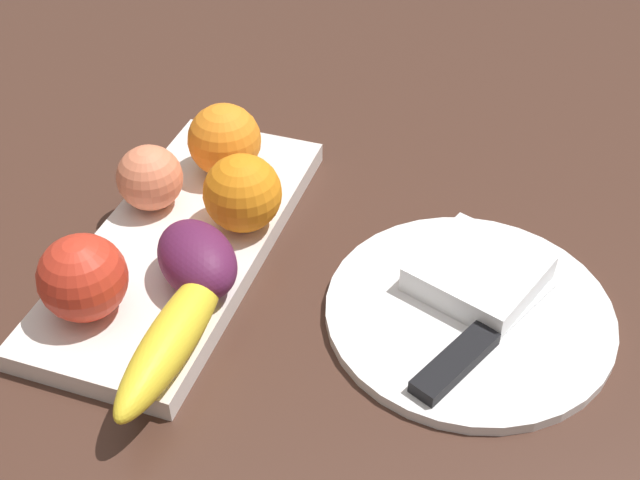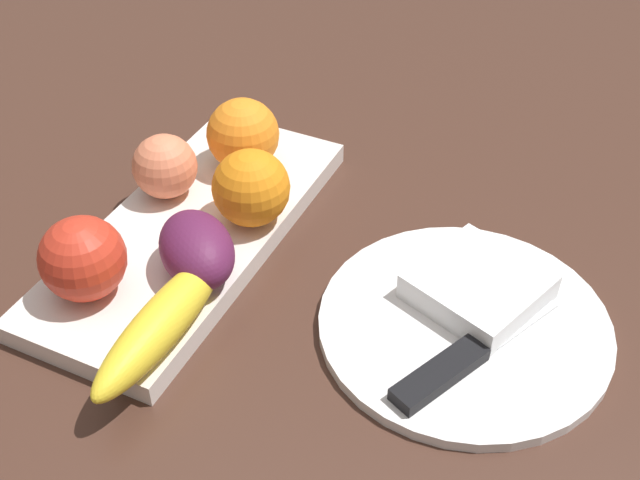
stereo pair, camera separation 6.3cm
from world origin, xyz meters
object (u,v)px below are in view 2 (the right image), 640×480
object	(u,v)px
orange_near_apple	(243,134)
knife	(453,365)
banana	(162,322)
folded_napkin	(478,287)
orange_near_banana	(252,186)
dinner_plate	(464,325)
fruit_tray	(191,232)
apple	(83,259)
peach	(165,167)
grape_bunch	(197,249)

from	to	relation	value
orange_near_apple	knife	bearing A→B (deg)	-119.94
banana	folded_napkin	world-z (taller)	banana
banana	orange_near_banana	bearing A→B (deg)	-176.35
dinner_plate	folded_napkin	distance (m)	0.04
fruit_tray	orange_near_banana	world-z (taller)	orange_near_banana
dinner_plate	knife	world-z (taller)	knife
fruit_tray	apple	bearing A→B (deg)	165.35
banana	folded_napkin	bearing A→B (deg)	128.06
orange_near_banana	folded_napkin	distance (m)	0.22
knife	banana	bearing A→B (deg)	134.52
fruit_tray	apple	world-z (taller)	apple
orange_near_apple	apple	bearing A→B (deg)	172.41
peach	grape_bunch	bearing A→B (deg)	-133.86
apple	knife	bearing A→B (deg)	-79.29
knife	peach	bearing A→B (deg)	99.92
orange_near_apple	orange_near_banana	size ratio (longest dim) A/B	1.01
banana	folded_napkin	size ratio (longest dim) A/B	1.76
folded_napkin	knife	size ratio (longest dim) A/B	0.58
orange_near_banana	knife	bearing A→B (deg)	-111.40
grape_bunch	fruit_tray	bearing A→B (deg)	39.15
banana	grape_bunch	xyz separation A→B (m)	(0.08, 0.02, 0.01)
banana	knife	xyz separation A→B (m)	(0.08, -0.22, -0.02)
banana	dinner_plate	distance (m)	0.25
peach	apple	bearing A→B (deg)	-173.75
folded_napkin	grape_bunch	bearing A→B (deg)	110.23
peach	folded_napkin	distance (m)	0.32
folded_napkin	fruit_tray	bearing A→B (deg)	96.52
knife	apple	bearing A→B (deg)	125.59
orange_near_banana	folded_napkin	xyz separation A→B (m)	(-0.00, -0.22, -0.03)
folded_napkin	orange_near_apple	bearing A→B (deg)	74.54
orange_near_apple	knife	xyz separation A→B (m)	(-0.16, -0.28, -0.04)
fruit_tray	knife	distance (m)	0.28
apple	knife	world-z (taller)	apple
orange_near_banana	banana	bearing A→B (deg)	-176.71
orange_near_banana	grape_bunch	distance (m)	0.09
peach	dinner_plate	size ratio (longest dim) A/B	0.25
fruit_tray	orange_near_apple	size ratio (longest dim) A/B	4.95
peach	grape_bunch	size ratio (longest dim) A/B	0.69
banana	orange_near_banana	world-z (taller)	orange_near_banana
fruit_tray	orange_near_apple	bearing A→B (deg)	0.18
banana	orange_near_apple	bearing A→B (deg)	-165.58
orange_near_apple	peach	world-z (taller)	orange_near_apple
dinner_plate	apple	bearing A→B (deg)	110.56
banana	fruit_tray	bearing A→B (deg)	-155.50
dinner_plate	folded_napkin	world-z (taller)	folded_napkin
apple	orange_near_banana	size ratio (longest dim) A/B	1.00
peach	folded_napkin	xyz separation A→B (m)	(-0.00, -0.32, -0.03)
fruit_tray	peach	distance (m)	0.07
apple	grape_bunch	xyz separation A→B (m)	(0.06, -0.07, -0.01)
dinner_plate	peach	bearing A→B (deg)	84.23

